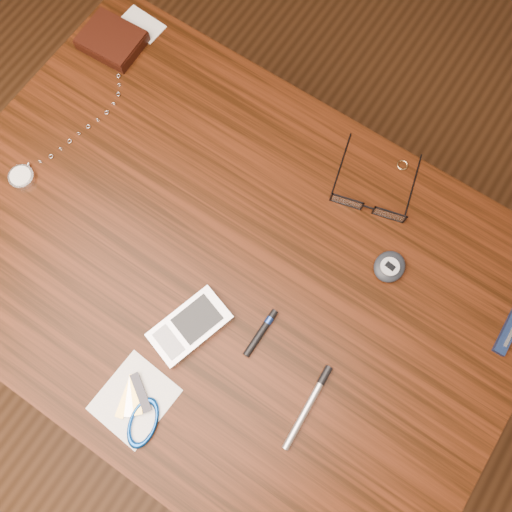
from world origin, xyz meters
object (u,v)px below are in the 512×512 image
Objects in this scene: eyeglasses at (369,204)px; pocket_watch at (27,172)px; silver_pen at (311,400)px; notepad_keys at (139,411)px; pocket_knife at (509,331)px; pedometer at (389,267)px; desk at (228,278)px; wallet_and_card at (113,40)px; pda_phone at (190,326)px.

eyeglasses is 0.52× the size of pocket_watch.
notepad_keys is at bearing -142.91° from silver_pen.
pocket_watch is 3.87× the size of pocket_knife.
pocket_knife is (0.21, 0.01, -0.01)m from pedometer.
pedometer is 0.50× the size of notepad_keys.
desk is 0.50m from wallet_and_card.
desk is 0.48m from pocket_knife.
pda_phone reaches higher than desk.
pedometer is (0.21, 0.26, 0.00)m from pda_phone.
eyeglasses is (0.57, -0.02, 0.00)m from wallet_and_card.
wallet_and_card reaches higher than notepad_keys.
notepad_keys is 1.52× the size of pocket_knife.
pocket_watch reaches higher than desk.
eyeglasses is at bearing -1.94° from wallet_and_card.
notepad_keys is (-0.12, -0.48, -0.01)m from eyeglasses.
pda_phone is at bearing 93.82° from notepad_keys.
notepad_keys is at bearing -48.53° from wallet_and_card.
pocket_knife reaches higher than notepad_keys.
pedometer reaches higher than pocket_watch.
silver_pen is at bearing -127.80° from pocket_knife.
silver_pen is (0.09, -0.32, -0.01)m from eyeglasses.
pda_phone is (0.39, -0.06, 0.00)m from pocket_watch.
pocket_watch is 5.12× the size of pedometer.
pocket_knife is at bearing 45.54° from notepad_keys.
desk is 7.12× the size of wallet_and_card.
pedometer is (0.61, 0.20, 0.00)m from pocket_watch.
silver_pen is (0.22, 0.01, -0.00)m from pda_phone.
pda_phone reaches higher than pocket_watch.
silver_pen is (0.23, -0.11, 0.11)m from desk.
wallet_and_card is 1.12× the size of notepad_keys.
pocket_watch is 0.61m from silver_pen.
notepad_keys is at bearing -27.19° from pocket_watch.
pda_phone is at bearing -147.07° from pocket_knife.
desk is 0.29m from notepad_keys.
wallet_and_card is 0.30m from pocket_watch.
pedometer is (0.08, -0.07, -0.00)m from eyeglasses.
silver_pen reaches higher than notepad_keys.
wallet_and_card is 0.66m from pedometer.
notepad_keys is (0.01, -0.15, -0.00)m from pda_phone.
desk is at bearing 96.92° from pda_phone.
notepad_keys is (0.40, -0.21, -0.00)m from pocket_watch.
silver_pen is at bearing -74.71° from eyeglasses.
notepad_keys reaches higher than desk.
eyeglasses reaches higher than pocket_knife.
silver_pen reaches higher than desk.
pda_phone is (0.43, -0.35, -0.00)m from wallet_and_card.
pedometer is at bearing 63.37° from notepad_keys.
silver_pen is at bearing -24.25° from desk.
pocket_watch is at bearing -152.25° from eyeglasses.
wallet_and_card is at bearing 131.47° from notepad_keys.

